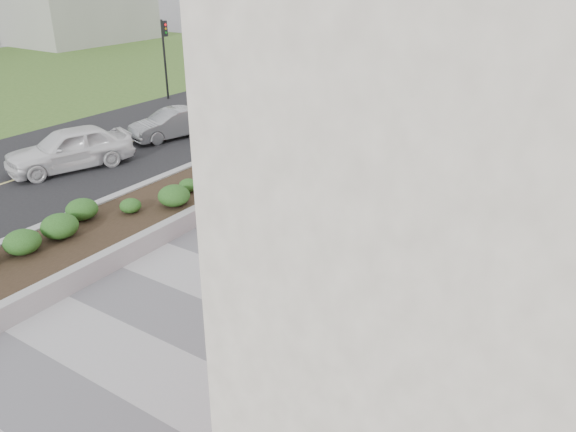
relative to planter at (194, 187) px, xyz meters
name	(u,v)px	position (x,y,z in m)	size (l,w,h in m)	color
ground	(163,388)	(5.50, -7.00, -0.42)	(160.00, 160.00, 0.00)	gray
walkway	(260,310)	(5.50, -4.00, -0.41)	(8.00, 36.00, 0.01)	#A8A8AD
planter	(194,187)	(0.00, 0.00, 0.00)	(3.00, 18.00, 0.90)	#9E9EA0
street	(68,162)	(-6.50, 0.00, -0.42)	(10.00, 40.00, 0.00)	black
traffic_signal_near	(316,62)	(-1.73, 10.50, 2.34)	(0.33, 0.28, 4.20)	black
traffic_signal_far	(165,48)	(-10.93, 10.00, 2.34)	(0.33, 0.28, 4.20)	black
manhole_cover	(278,317)	(6.00, -4.00, -0.42)	(0.44, 0.44, 0.01)	#595654
skateboarder	(397,186)	(5.71, 2.97, 0.29)	(0.50, 0.75, 1.39)	beige
car_white	(69,148)	(-5.82, -0.30, 0.35)	(1.82, 4.52, 1.54)	white
car_silver	(172,124)	(-5.47, 4.65, 0.20)	(1.31, 3.74, 1.23)	gray
car_dark	(235,111)	(-4.58, 7.93, 0.19)	(1.70, 4.17, 1.21)	black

